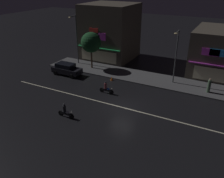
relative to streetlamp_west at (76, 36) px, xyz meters
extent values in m
plane|color=black|center=(12.48, -9.39, -4.53)|extent=(140.00, 140.00, 0.00)
cube|color=beige|center=(12.48, -9.39, -4.53)|extent=(30.17, 0.16, 0.01)
cube|color=#4C4C4F|center=(12.48, -0.58, -4.46)|extent=(31.76, 4.55, 0.14)
cube|color=#D83FD8|center=(19.41, 1.68, -0.34)|extent=(2.16, 0.08, 0.91)
cube|color=#268CF2|center=(20.15, 1.68, -0.31)|extent=(1.83, 0.08, 0.89)
cube|color=#4C443A|center=(2.95, 5.65, -0.06)|extent=(8.01, 7.82, 8.94)
cube|color=#33E572|center=(2.95, 1.62, -1.93)|extent=(7.61, 0.24, 0.12)
cube|color=#D83FD8|center=(2.62, 1.68, -0.35)|extent=(1.30, 0.08, 1.06)
cube|color=red|center=(2.19, 1.68, 0.79)|extent=(1.56, 0.08, 0.61)
cube|color=#D83FD8|center=(3.65, 1.68, -0.08)|extent=(1.25, 0.08, 1.11)
cube|color=beige|center=(2.95, 1.68, -3.23)|extent=(6.41, 0.06, 1.80)
cylinder|color=#47494C|center=(0.00, 0.21, -0.65)|extent=(0.16, 0.16, 7.49)
cube|color=#47494C|center=(0.00, -0.49, 3.00)|extent=(0.10, 1.40, 0.10)
ellipsoid|color=#F9E099|center=(0.00, -1.19, 2.92)|extent=(0.44, 0.32, 0.20)
cylinder|color=#47494C|center=(15.62, -0.45, -0.96)|extent=(0.16, 0.16, 6.87)
cube|color=#47494C|center=(15.62, -1.15, 2.38)|extent=(0.10, 1.40, 0.10)
ellipsoid|color=#F9E099|center=(15.62, -1.85, 2.30)|extent=(0.44, 0.32, 0.20)
cylinder|color=#4C664C|center=(20.14, -1.40, -3.62)|extent=(0.41, 0.41, 1.55)
sphere|color=tan|center=(20.14, -1.40, -2.73)|extent=(0.22, 0.22, 0.22)
cylinder|color=#473323|center=(3.16, -0.70, -3.02)|extent=(0.24, 0.24, 2.74)
sphere|color=#194723|center=(3.16, -0.70, -0.46)|extent=(2.98, 2.98, 2.98)
cube|color=black|center=(1.37, -4.52, -3.84)|extent=(4.30, 1.78, 0.76)
cube|color=black|center=(1.15, -4.52, -3.16)|extent=(2.58, 1.57, 0.60)
cube|color=#F9F2CC|center=(3.48, -3.92, -3.74)|extent=(0.08, 0.20, 0.12)
cube|color=#F9F2CC|center=(3.48, -5.13, -3.74)|extent=(0.08, 0.20, 0.12)
cylinder|color=black|center=(2.79, -3.63, -4.22)|extent=(0.62, 0.20, 0.62)
cylinder|color=black|center=(2.79, -5.41, -4.22)|extent=(0.62, 0.20, 0.62)
cylinder|color=black|center=(-0.05, -3.63, -4.22)|extent=(0.62, 0.20, 0.62)
cylinder|color=black|center=(-0.05, -5.41, -4.22)|extent=(0.62, 0.20, 0.62)
cylinder|color=black|center=(9.00, -13.78, -4.23)|extent=(0.60, 0.08, 0.60)
cylinder|color=black|center=(7.70, -13.78, -4.23)|extent=(0.60, 0.10, 0.60)
cube|color=black|center=(8.35, -13.78, -4.13)|extent=(1.30, 0.14, 0.20)
ellipsoid|color=#B2B7BC|center=(8.55, -13.78, -3.91)|extent=(0.44, 0.26, 0.24)
cube|color=black|center=(8.15, -13.78, -3.98)|extent=(0.56, 0.22, 0.10)
cylinder|color=slate|center=(8.95, -13.78, -3.68)|extent=(0.03, 0.60, 0.03)
sphere|color=white|center=(9.04, -13.78, -3.78)|extent=(0.14, 0.14, 0.14)
cylinder|color=#232328|center=(8.20, -13.78, -3.58)|extent=(0.32, 0.32, 0.70)
sphere|color=#333338|center=(8.20, -13.78, -3.12)|extent=(0.22, 0.22, 0.22)
cylinder|color=black|center=(9.97, -7.17, -4.23)|extent=(0.60, 0.08, 0.60)
cylinder|color=black|center=(8.67, -7.17, -4.23)|extent=(0.60, 0.10, 0.60)
cube|color=black|center=(9.32, -7.17, -4.13)|extent=(1.30, 0.14, 0.20)
ellipsoid|color=#1E4CB2|center=(9.52, -7.17, -3.91)|extent=(0.44, 0.26, 0.24)
cube|color=black|center=(9.12, -7.17, -3.98)|extent=(0.56, 0.22, 0.10)
cylinder|color=slate|center=(9.92, -7.17, -3.68)|extent=(0.03, 0.60, 0.03)
sphere|color=white|center=(10.01, -7.17, -3.78)|extent=(0.14, 0.14, 0.14)
cylinder|color=brown|center=(9.17, -7.17, -3.58)|extent=(0.32, 0.32, 0.70)
sphere|color=#333338|center=(9.17, -7.17, -3.12)|extent=(0.22, 0.22, 0.22)
cone|color=orange|center=(8.00, -3.35, -4.26)|extent=(0.36, 0.36, 0.55)
camera|label=1|loc=(21.80, -29.46, 8.18)|focal=37.81mm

